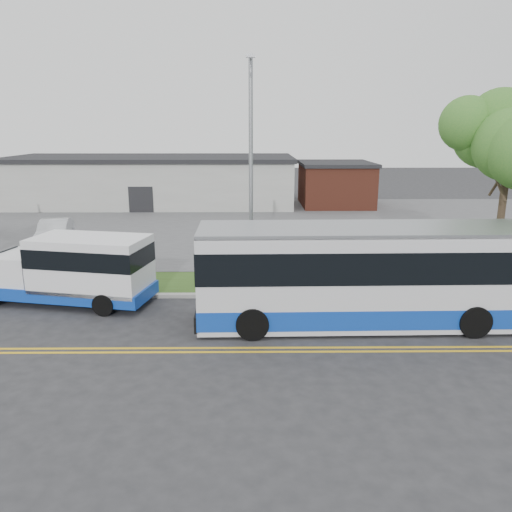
{
  "coord_description": "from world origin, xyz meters",
  "views": [
    {
      "loc": [
        3.02,
        -18.56,
        6.84
      ],
      "look_at": [
        3.21,
        1.74,
        1.6
      ],
      "focal_mm": 35.0,
      "sensor_mm": 36.0,
      "label": 1
    }
  ],
  "objects_px": {
    "shuttle_bus": "(75,268)",
    "transit_bus": "(377,275)",
    "tree_east": "(510,143)",
    "parked_car_a": "(55,233)",
    "streetlight_near": "(251,167)"
  },
  "relations": [
    {
      "from": "streetlight_near",
      "to": "transit_bus",
      "type": "distance_m",
      "value": 7.19
    },
    {
      "from": "streetlight_near",
      "to": "parked_car_a",
      "type": "xyz_separation_m",
      "value": [
        -11.54,
        7.44,
        -4.38
      ]
    },
    {
      "from": "tree_east",
      "to": "shuttle_bus",
      "type": "bearing_deg",
      "value": -171.95
    },
    {
      "from": "tree_east",
      "to": "streetlight_near",
      "type": "xyz_separation_m",
      "value": [
        -11.0,
        -0.27,
        -0.97
      ]
    },
    {
      "from": "tree_east",
      "to": "parked_car_a",
      "type": "height_order",
      "value": "tree_east"
    },
    {
      "from": "parked_car_a",
      "to": "streetlight_near",
      "type": "bearing_deg",
      "value": -44.37
    },
    {
      "from": "shuttle_bus",
      "to": "transit_bus",
      "type": "bearing_deg",
      "value": 0.91
    },
    {
      "from": "tree_east",
      "to": "shuttle_bus",
      "type": "relative_size",
      "value": 1.12
    },
    {
      "from": "shuttle_bus",
      "to": "transit_bus",
      "type": "distance_m",
      "value": 11.64
    },
    {
      "from": "streetlight_near",
      "to": "parked_car_a",
      "type": "relative_size",
      "value": 2.07
    },
    {
      "from": "tree_east",
      "to": "transit_bus",
      "type": "xyz_separation_m",
      "value": [
        -6.53,
        -4.73,
        -4.42
      ]
    },
    {
      "from": "streetlight_near",
      "to": "shuttle_bus",
      "type": "relative_size",
      "value": 1.28
    },
    {
      "from": "parked_car_a",
      "to": "shuttle_bus",
      "type": "bearing_deg",
      "value": -76.3
    },
    {
      "from": "tree_east",
      "to": "parked_car_a",
      "type": "xyz_separation_m",
      "value": [
        -22.54,
        7.17,
        -5.35
      ]
    },
    {
      "from": "transit_bus",
      "to": "shuttle_bus",
      "type": "bearing_deg",
      "value": 168.16
    }
  ]
}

